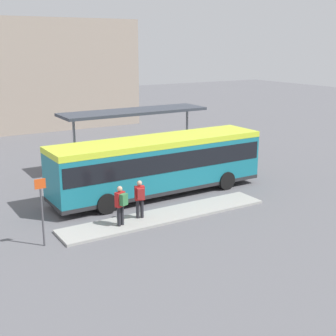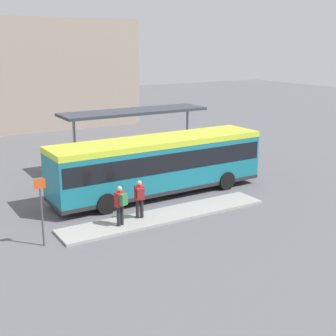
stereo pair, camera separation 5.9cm
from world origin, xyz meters
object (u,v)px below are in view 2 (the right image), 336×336
at_px(city_bus, 159,162).
at_px(platform_sign, 42,209).
at_px(pedestrian_waiting, 121,203).
at_px(pedestrian_companion, 140,197).
at_px(bicycle_green, 237,152).
at_px(bicycle_white, 231,150).

distance_m(city_bus, platform_sign, 8.01).
xyz_separation_m(city_bus, pedestrian_waiting, (-3.81, -3.28, -0.65)).
relative_size(pedestrian_companion, bicycle_green, 1.11).
height_order(city_bus, platform_sign, city_bus).
height_order(pedestrian_waiting, bicycle_green, pedestrian_waiting).
bearing_deg(platform_sign, pedestrian_waiting, 1.04).
distance_m(pedestrian_waiting, pedestrian_companion, 1.18).
xyz_separation_m(pedestrian_waiting, platform_sign, (-3.46, -0.06, 0.41)).
relative_size(city_bus, pedestrian_waiting, 6.54).
bearing_deg(city_bus, pedestrian_companion, -133.29).
distance_m(pedestrian_companion, platform_sign, 4.63).
xyz_separation_m(pedestrian_waiting, pedestrian_companion, (1.13, 0.36, -0.01)).
relative_size(pedestrian_waiting, platform_sign, 0.64).
bearing_deg(bicycle_white, pedestrian_waiting, 122.89).
bearing_deg(pedestrian_companion, bicycle_white, -40.90).
bearing_deg(city_bus, bicycle_white, 28.87).
distance_m(city_bus, pedestrian_waiting, 5.07).
distance_m(city_bus, bicycle_white, 10.49).
relative_size(pedestrian_waiting, bicycle_green, 1.12).
relative_size(pedestrian_companion, platform_sign, 0.64).
distance_m(city_bus, bicycle_green, 10.13).
height_order(city_bus, pedestrian_companion, city_bus).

